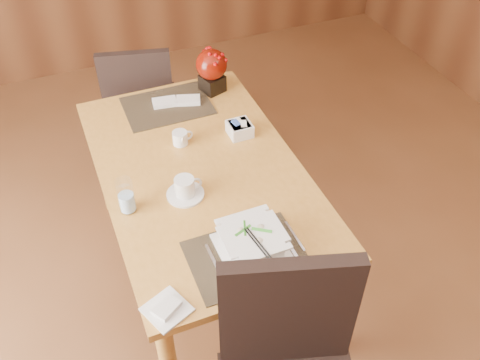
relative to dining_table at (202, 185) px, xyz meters
name	(u,v)px	position (x,y,z in m)	size (l,w,h in m)	color
dining_table	(202,185)	(0.00, 0.00, 0.00)	(0.90, 1.50, 0.75)	#C58736
placemat_near	(246,256)	(0.00, -0.55, 0.10)	(0.45, 0.33, 0.01)	black
placemat_far	(167,106)	(0.00, 0.55, 0.10)	(0.45, 0.33, 0.01)	black
soup_setting	(253,242)	(0.03, -0.53, 0.15)	(0.27, 0.27, 0.11)	white
coffee_cup	(185,188)	(-0.12, -0.13, 0.14)	(0.17, 0.17, 0.09)	white
water_glass	(126,196)	(-0.37, -0.13, 0.18)	(0.07, 0.07, 0.17)	white
creamer_jug	(180,138)	(-0.03, 0.22, 0.13)	(0.09, 0.09, 0.07)	white
sugar_caddy	(240,129)	(0.27, 0.18, 0.13)	(0.11, 0.11, 0.07)	white
berry_decor	(212,68)	(0.27, 0.60, 0.24)	(0.17, 0.17, 0.25)	black
napkins_far	(178,101)	(0.06, 0.55, 0.11)	(0.25, 0.09, 0.02)	white
bread_plate	(167,310)	(-0.36, -0.67, 0.10)	(0.15, 0.15, 0.01)	white
far_chair	(141,102)	(-0.07, 0.98, -0.13)	(0.52, 0.52, 0.92)	black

